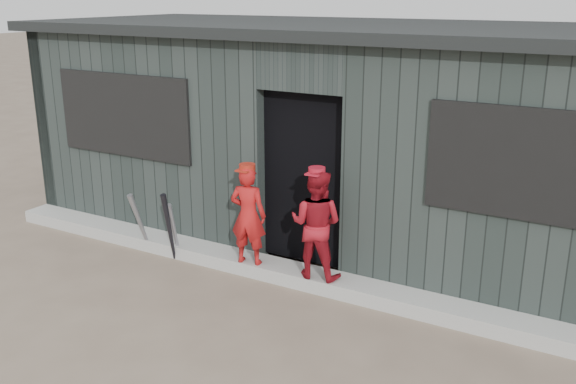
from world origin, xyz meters
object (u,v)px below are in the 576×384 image
Objects in this scene: bat_mid at (174,231)px; bat_right at (169,227)px; player_red_left at (248,215)px; player_red_right at (316,224)px; bat_left at (140,223)px; player_grey_back at (332,216)px; dugout at (356,134)px.

bat_mid is 0.83× the size of bat_right.
player_red_right is at bearing 172.92° from player_red_left.
bat_left is 0.46m from bat_mid.
player_grey_back is (0.65, 0.71, -0.11)m from player_red_left.
player_red_right is (1.78, 0.12, 0.37)m from bat_mid.
player_red_left is 0.97m from player_grey_back.
player_red_right reaches higher than bat_right.
bat_left is at bearing -134.41° from dugout.
player_red_left is at bearing -1.65° from player_red_right.
dugout reaches higher than bat_right.
bat_mid is (0.45, 0.07, -0.03)m from bat_left.
player_red_left is 0.13× the size of dugout.
dugout is (1.88, 1.92, 0.90)m from bat_left.
bat_mid is at bearing -2.12° from player_red_right.
player_red_right is at bearing 7.02° from bat_right.
player_red_left reaches higher than bat_mid.
bat_left is at bearing -1.19° from player_red_right.
player_red_right is at bearing 4.67° from bat_left.
player_red_right reaches higher than player_grey_back.
player_grey_back reaches higher than bat_mid.
player_grey_back is at bearing -143.65° from player_red_left.
player_grey_back is at bearing -83.92° from player_red_right.
bat_mid is at bearing 25.62° from player_grey_back.
player_red_left is at bearing 9.26° from bat_right.
bat_right is 1.80m from player_red_right.
player_red_left is 0.95× the size of player_red_right.
player_red_right is 0.68m from player_grey_back.
bat_left reaches higher than bat_mid.
bat_left is 0.47m from bat_right.
player_grey_back reaches higher than bat_right.
dugout is at bearing 45.59° from bat_left.
player_red_right is 0.98× the size of player_grey_back.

